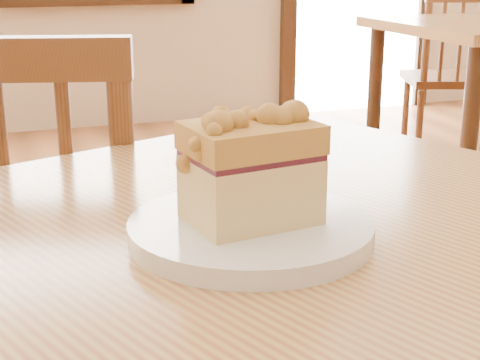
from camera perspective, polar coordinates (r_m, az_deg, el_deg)
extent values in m
cube|color=tan|center=(0.65, -7.06, -7.51)|extent=(1.25, 1.05, 0.04)
cylinder|color=black|center=(1.28, 4.04, -13.15)|extent=(0.06, 0.06, 0.71)
cube|color=brown|center=(1.34, -15.06, -8.34)|extent=(0.50, 0.50, 0.04)
cylinder|color=brown|center=(1.58, -7.20, -13.59)|extent=(0.04, 0.04, 0.42)
cylinder|color=brown|center=(1.06, -8.93, -1.65)|extent=(0.04, 0.04, 0.45)
cylinder|color=brown|center=(1.08, -13.05, -2.22)|extent=(0.02, 0.02, 0.39)
cylinder|color=brown|center=(1.09, -17.60, -2.29)|extent=(0.02, 0.02, 0.39)
cylinder|color=black|center=(2.72, 17.30, 2.56)|extent=(0.06, 0.06, 0.71)
cylinder|color=black|center=(3.29, 10.35, 5.45)|extent=(0.06, 0.06, 0.71)
cube|color=brown|center=(3.80, 15.74, 7.56)|extent=(0.49, 0.49, 0.04)
cylinder|color=brown|center=(4.03, 17.08, 4.68)|extent=(0.03, 0.03, 0.40)
cylinder|color=brown|center=(3.95, 12.70, 4.79)|extent=(0.03, 0.03, 0.40)
cylinder|color=brown|center=(3.65, 13.71, 3.73)|extent=(0.03, 0.03, 0.40)
cylinder|color=brown|center=(3.56, 14.27, 10.53)|extent=(0.03, 0.03, 0.42)
cylinder|color=brown|center=(3.63, 18.00, 10.19)|extent=(0.02, 0.02, 0.37)
cylinder|color=brown|center=(3.60, 16.72, 10.26)|extent=(0.02, 0.02, 0.37)
cylinder|color=brown|center=(3.58, 15.43, 10.33)|extent=(0.02, 0.02, 0.37)
cylinder|color=white|center=(0.67, 0.83, -3.87)|extent=(0.22, 0.22, 0.02)
cylinder|color=white|center=(0.68, 0.82, -4.28)|extent=(0.15, 0.15, 0.01)
cube|color=tan|center=(0.66, 0.84, -0.72)|extent=(0.12, 0.10, 0.06)
cube|color=#431322|center=(0.65, 0.85, 1.99)|extent=(0.12, 0.10, 0.01)
cube|color=#B07B37|center=(0.65, 0.86, 3.32)|extent=(0.12, 0.10, 0.03)
sphere|color=#B07B37|center=(0.65, 1.76, 4.91)|extent=(0.03, 0.03, 0.03)
sphere|color=#B07B37|center=(0.62, -0.41, 4.34)|extent=(0.02, 0.02, 0.02)
sphere|color=#B07B37|center=(0.64, 5.23, 4.66)|extent=(0.02, 0.02, 0.02)
sphere|color=#B07B37|center=(0.64, 0.60, 4.52)|extent=(0.02, 0.02, 0.02)
sphere|color=#B07B37|center=(0.62, -2.46, 4.34)|extent=(0.02, 0.02, 0.02)
sphere|color=#B07B37|center=(0.64, 2.82, 4.66)|extent=(0.02, 0.02, 0.02)
sphere|color=#B07B37|center=(0.66, -3.63, 4.88)|extent=(0.02, 0.02, 0.02)
sphere|color=#B07B37|center=(0.66, -2.06, 5.05)|extent=(0.02, 0.02, 0.02)
sphere|color=#B07B37|center=(0.63, -2.99, 4.31)|extent=(0.01, 0.01, 0.01)
sphere|color=#B07B37|center=(0.66, -1.04, 5.11)|extent=(0.02, 0.02, 0.02)
sphere|color=#B07B37|center=(0.68, 2.68, 5.36)|extent=(0.02, 0.02, 0.02)
sphere|color=#B07B37|center=(0.61, 0.56, 3.98)|extent=(0.01, 0.01, 0.01)
sphere|color=#B07B37|center=(0.62, -2.04, 4.13)|extent=(0.02, 0.02, 0.02)
sphere|color=#B07B37|center=(0.62, 1.02, 4.27)|extent=(0.02, 0.02, 0.02)
sphere|color=#B07B37|center=(0.64, -0.30, 4.63)|extent=(0.02, 0.02, 0.02)
sphere|color=#B07B37|center=(0.64, 4.12, 4.61)|extent=(0.02, 0.02, 0.02)
sphere|color=#B07B37|center=(0.63, -4.45, 2.54)|extent=(0.02, 0.02, 0.02)
sphere|color=#B07B37|center=(0.62, -3.76, 2.87)|extent=(0.01, 0.01, 0.01)
sphere|color=#B07B37|center=(0.63, -4.39, 2.79)|extent=(0.02, 0.02, 0.02)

